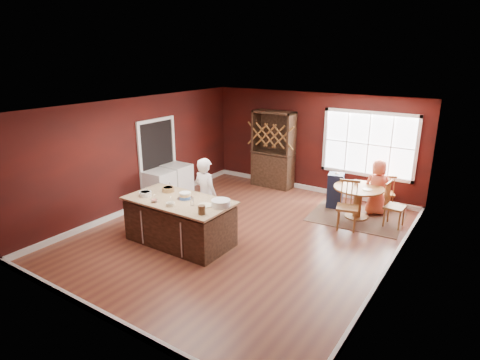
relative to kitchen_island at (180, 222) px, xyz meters
name	(u,v)px	position (x,y,z in m)	size (l,w,h in m)	color
room_shell	(242,174)	(0.85, 0.98, 0.91)	(7.00, 7.00, 7.00)	brown
window	(368,144)	(2.35, 4.45, 1.06)	(2.36, 0.10, 1.66)	white
doorway	(158,162)	(-2.12, 1.58, 0.59)	(0.08, 1.26, 2.13)	white
kitchen_island	(180,222)	(0.00, 0.00, 0.00)	(2.16, 1.13, 0.92)	black
dining_table	(358,196)	(2.56, 3.24, 0.10)	(1.13, 1.13, 0.75)	brown
baker	(206,195)	(0.09, 0.73, 0.37)	(0.59, 0.39, 1.62)	silver
layer_cake	(185,196)	(0.07, 0.11, 0.55)	(0.32, 0.32, 0.13)	white
bowl_blue	(145,194)	(-0.70, -0.22, 0.53)	(0.24, 0.24, 0.09)	silver
bowl_yellow	(168,189)	(-0.51, 0.24, 0.53)	(0.25, 0.25, 0.10)	olive
bowl_pink	(154,201)	(-0.30, -0.36, 0.51)	(0.14, 0.14, 0.05)	silver
bowl_olive	(171,204)	(0.09, -0.34, 0.51)	(0.17, 0.17, 0.06)	beige
drinking_glass	(192,202)	(0.43, -0.10, 0.56)	(0.08, 0.08, 0.16)	white
dinner_plate	(205,205)	(0.64, 0.02, 0.49)	(0.28, 0.28, 0.02)	beige
white_tub	(221,203)	(0.90, 0.17, 0.54)	(0.36, 0.36, 0.12)	white
stoneware_crock	(202,210)	(0.84, -0.33, 0.56)	(0.14, 0.14, 0.16)	brown
toy_figurine	(203,208)	(0.75, -0.17, 0.52)	(0.05, 0.05, 0.08)	yellow
rug	(356,217)	(2.56, 3.24, -0.43)	(2.04, 1.58, 0.01)	brown
chair_east	(395,205)	(3.40, 3.19, 0.07)	(0.43, 0.41, 1.02)	brown
chair_south	(348,206)	(2.58, 2.50, 0.10)	(0.45, 0.43, 1.08)	brown
chair_north	(386,192)	(2.97, 4.09, 0.03)	(0.39, 0.38, 0.94)	brown
seated_woman	(377,187)	(2.85, 3.72, 0.23)	(0.65, 0.42, 1.33)	#E06646
high_chair	(335,190)	(1.88, 3.60, 0.01)	(0.36, 0.36, 0.90)	black
toddler	(333,176)	(1.81, 3.59, 0.37)	(0.18, 0.14, 0.26)	#8CA5BF
table_plate	(367,189)	(2.78, 3.16, 0.32)	(0.21, 0.21, 0.02)	beige
table_cup	(356,182)	(2.42, 3.44, 0.36)	(0.12, 0.12, 0.09)	white
hutch	(273,149)	(-0.22, 4.20, 0.64)	(1.18, 0.49, 2.16)	#3F2012
washer	(160,189)	(-1.79, 1.26, 0.01)	(0.62, 0.60, 0.90)	white
dryer	(177,182)	(-1.79, 1.90, 0.02)	(0.63, 0.61, 0.92)	white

